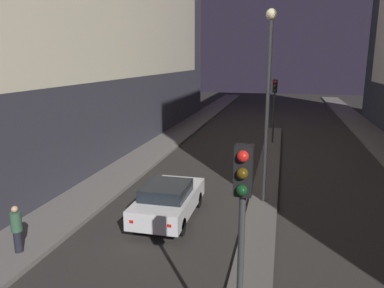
% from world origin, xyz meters
% --- Properties ---
extents(median_strip, '(1.20, 29.67, 0.14)m').
position_xyz_m(median_strip, '(0.00, 15.83, 0.07)').
color(median_strip, '#56544F').
rests_on(median_strip, ground).
extents(traffic_light_near, '(0.32, 0.42, 4.52)m').
position_xyz_m(traffic_light_near, '(0.00, 3.81, 3.46)').
color(traffic_light_near, '#383838').
rests_on(traffic_light_near, median_strip).
extents(traffic_light_mid, '(0.32, 0.42, 4.52)m').
position_xyz_m(traffic_light_mid, '(0.00, 24.73, 3.46)').
color(traffic_light_mid, '#383838').
rests_on(traffic_light_mid, median_strip).
extents(street_lamp, '(0.44, 0.44, 7.84)m').
position_xyz_m(street_lamp, '(0.00, 13.00, 5.10)').
color(street_lamp, '#383838').
rests_on(street_lamp, median_strip).
extents(car_left_lane, '(1.92, 4.30, 1.48)m').
position_xyz_m(car_left_lane, '(-3.51, 10.60, 0.76)').
color(car_left_lane, silver).
rests_on(car_left_lane, ground).
extents(pedestrian_on_left_sidewalk, '(0.34, 0.34, 1.52)m').
position_xyz_m(pedestrian_on_left_sidewalk, '(-7.22, 6.69, 0.97)').
color(pedestrian_on_left_sidewalk, black).
rests_on(pedestrian_on_left_sidewalk, sidewalk_left).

